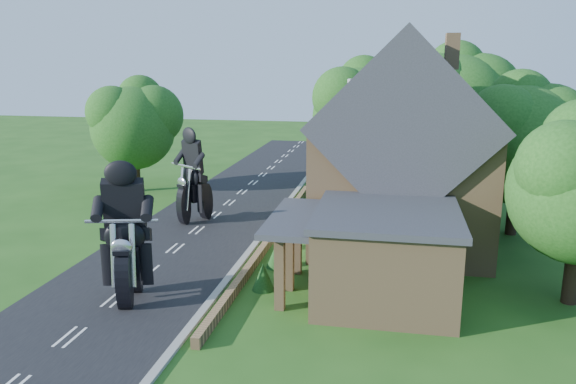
% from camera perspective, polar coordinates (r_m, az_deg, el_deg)
% --- Properties ---
extents(ground, '(120.00, 120.00, 0.00)m').
position_cam_1_polar(ground, '(25.02, -13.98, -7.81)').
color(ground, '#214D15').
rests_on(ground, ground).
extents(road, '(7.00, 80.00, 0.02)m').
position_cam_1_polar(road, '(25.01, -13.98, -7.78)').
color(road, black).
rests_on(road, ground).
extents(kerb, '(0.30, 80.00, 0.12)m').
position_cam_1_polar(kerb, '(23.74, -5.88, -8.47)').
color(kerb, gray).
rests_on(kerb, ground).
extents(garden_wall, '(0.30, 22.00, 0.40)m').
position_cam_1_polar(garden_wall, '(28.09, -1.67, -4.61)').
color(garden_wall, '#96744C').
rests_on(garden_wall, ground).
extents(house, '(9.54, 8.64, 10.24)m').
position_cam_1_polar(house, '(27.44, 11.48, 3.61)').
color(house, '#96744C').
rests_on(house, ground).
extents(annex, '(7.05, 5.94, 3.44)m').
position_cam_1_polar(annex, '(21.47, 9.57, -6.12)').
color(annex, '#96744C').
rests_on(annex, ground).
extents(tree_house_right, '(6.51, 6.00, 8.40)m').
position_cam_1_polar(tree_house_right, '(30.61, 23.19, 5.38)').
color(tree_house_right, black).
rests_on(tree_house_right, ground).
extents(tree_behind_house, '(7.81, 7.20, 10.08)m').
position_cam_1_polar(tree_behind_house, '(37.52, 17.25, 8.73)').
color(tree_behind_house, black).
rests_on(tree_behind_house, ground).
extents(tree_behind_left, '(6.94, 6.40, 9.16)m').
position_cam_1_polar(tree_behind_left, '(38.38, 7.99, 8.54)').
color(tree_behind_left, black).
rests_on(tree_behind_left, ground).
extents(tree_far_road, '(6.08, 5.60, 7.84)m').
position_cam_1_polar(tree_far_road, '(39.29, -14.92, 7.02)').
color(tree_far_road, black).
rests_on(tree_far_road, ground).
extents(shrub_a, '(0.90, 0.90, 1.10)m').
position_cam_1_polar(shrub_a, '(22.26, -2.54, -8.58)').
color(shrub_a, '#133A12').
rests_on(shrub_a, ground).
extents(shrub_b, '(0.90, 0.90, 1.10)m').
position_cam_1_polar(shrub_b, '(24.54, -1.18, -6.45)').
color(shrub_b, '#133A12').
rests_on(shrub_b, ground).
extents(shrub_c, '(0.90, 0.90, 1.10)m').
position_cam_1_polar(shrub_c, '(26.85, -0.05, -4.68)').
color(shrub_c, '#133A12').
rests_on(shrub_c, ground).
extents(shrub_d, '(0.90, 0.90, 1.10)m').
position_cam_1_polar(shrub_d, '(31.57, 1.68, -1.92)').
color(shrub_d, '#133A12').
rests_on(shrub_d, ground).
extents(shrub_e, '(0.90, 0.90, 1.10)m').
position_cam_1_polar(shrub_e, '(33.96, 2.36, -0.83)').
color(shrub_e, '#133A12').
rests_on(shrub_e, ground).
extents(shrub_f, '(0.90, 0.90, 1.10)m').
position_cam_1_polar(shrub_f, '(36.37, 2.95, 0.11)').
color(shrub_f, '#133A12').
rests_on(shrub_f, ground).
extents(motorcycle_lead, '(0.84, 1.79, 1.61)m').
position_cam_1_polar(motorcycle_lead, '(21.97, -15.82, -8.68)').
color(motorcycle_lead, black).
rests_on(motorcycle_lead, ground).
extents(motorcycle_follow, '(1.28, 1.67, 1.59)m').
position_cam_1_polar(motorcycle_follow, '(31.62, -9.45, -1.62)').
color(motorcycle_follow, black).
rests_on(motorcycle_follow, ground).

